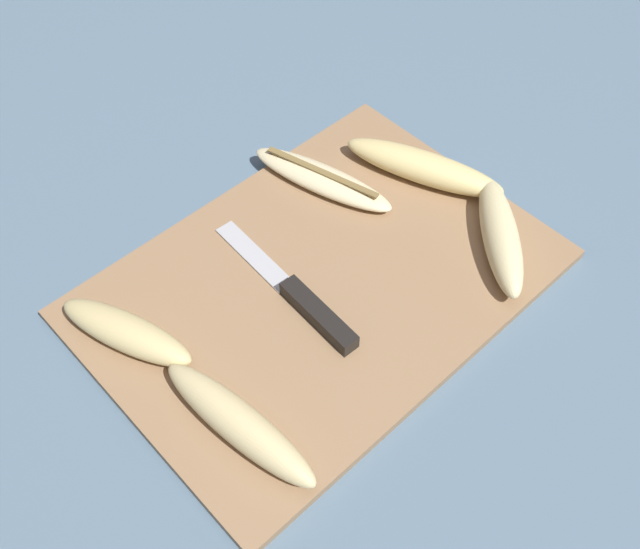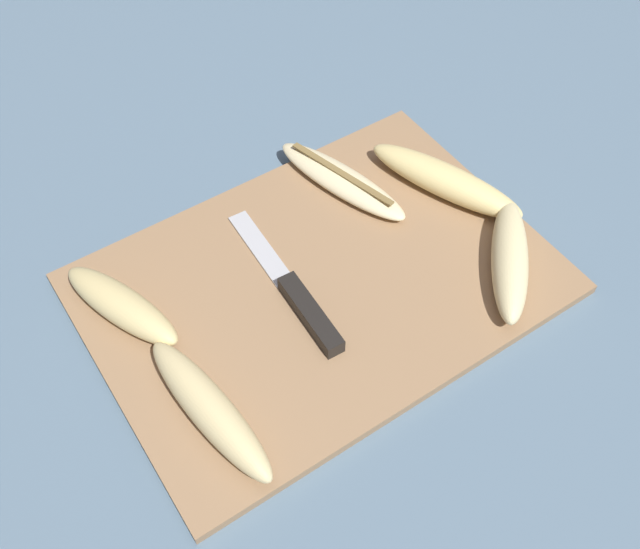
# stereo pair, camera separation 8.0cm
# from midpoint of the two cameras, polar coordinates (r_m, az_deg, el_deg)

# --- Properties ---
(ground_plane) EXTENTS (4.00, 4.00, 0.00)m
(ground_plane) POSITION_cam_midpoint_polar(r_m,az_deg,el_deg) (0.82, 2.80, -1.12)
(ground_plane) COLOR slate
(cutting_board) EXTENTS (0.49, 0.35, 0.01)m
(cutting_board) POSITION_cam_midpoint_polar(r_m,az_deg,el_deg) (0.81, 2.81, -0.87)
(cutting_board) COLOR #997551
(cutting_board) RESTS_ON ground_plane
(knife) EXTENTS (0.03, 0.22, 0.02)m
(knife) POSITION_cam_midpoint_polar(r_m,az_deg,el_deg) (0.78, 1.49, -2.31)
(knife) COLOR black
(knife) RESTS_ON cutting_board
(banana_golden_short) EXTENTS (0.11, 0.20, 0.03)m
(banana_golden_short) POSITION_cam_midpoint_polar(r_m,az_deg,el_deg) (0.90, 12.07, 6.86)
(banana_golden_short) COLOR #EDD689
(banana_golden_short) RESTS_ON cutting_board
(banana_cream_curved) EXTENTS (0.09, 0.19, 0.02)m
(banana_cream_curved) POSITION_cam_midpoint_polar(r_m,az_deg,el_deg) (0.89, 4.23, 7.02)
(banana_cream_curved) COLOR beige
(banana_cream_curved) RESTS_ON cutting_board
(banana_mellow_near) EXTENTS (0.06, 0.19, 0.04)m
(banana_mellow_near) POSITION_cam_midpoint_polar(r_m,az_deg,el_deg) (0.71, -5.19, -10.37)
(banana_mellow_near) COLOR beige
(banana_mellow_near) RESTS_ON cutting_board
(banana_spotted_left) EXTENTS (0.09, 0.16, 0.03)m
(banana_spotted_left) POSITION_cam_midpoint_polar(r_m,az_deg,el_deg) (0.79, -12.12, -2.50)
(banana_spotted_left) COLOR #DBC684
(banana_spotted_left) RESTS_ON cutting_board
(banana_soft_right) EXTENTS (0.14, 0.15, 0.04)m
(banana_soft_right) POSITION_cam_midpoint_polar(r_m,az_deg,el_deg) (0.84, 16.93, 0.94)
(banana_soft_right) COLOR beige
(banana_soft_right) RESTS_ON cutting_board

